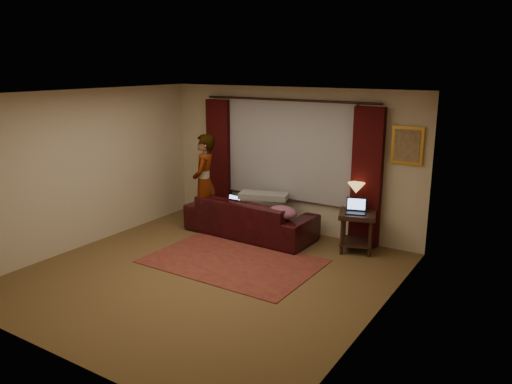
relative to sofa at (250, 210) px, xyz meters
The scene contains 20 objects.
floor 1.91m from the sofa, 77.31° to the right, with size 5.00×5.00×0.01m, color brown.
ceiling 2.82m from the sofa, 77.31° to the right, with size 5.00×5.00×0.02m, color silver.
wall_back 1.15m from the sofa, 59.59° to the left, with size 5.00×0.02×2.60m, color beige.
wall_front 4.40m from the sofa, 84.60° to the right, with size 5.00×0.02×2.60m, color beige.
wall_left 2.89m from the sofa, 139.20° to the right, with size 0.02×5.00×2.60m, color beige.
wall_right 3.52m from the sofa, 31.86° to the right, with size 0.02×5.00×2.60m, color beige.
sheer_curtain 1.27m from the sofa, 57.28° to the left, with size 2.50×0.05×1.80m, color #9A9AA2.
drape_left 1.43m from the sofa, 151.91° to the left, with size 0.50×0.14×2.30m, color #350809.
drape_right 2.11m from the sofa, 17.01° to the left, with size 0.50×0.14×2.30m, color #350809.
curtain_rod 2.03m from the sofa, 55.10° to the left, with size 0.04×0.04×3.40m, color black.
picture_frame 2.89m from the sofa, 14.82° to the left, with size 0.50×0.04×0.60m, color gold.
sofa is the anchor object (origin of this frame).
throw_blanket 0.55m from the sofa, 56.96° to the left, with size 0.87×0.35×0.10m, color gray.
clothing_pile 0.80m from the sofa, 14.93° to the right, with size 0.52×0.40×0.22m, color #83465C.
laptop_sofa 0.38m from the sofa, 161.88° to the right, with size 0.30×0.33×0.22m, color black, non-canonical shape.
area_rug 1.36m from the sofa, 69.41° to the right, with size 2.59×1.73×0.01m, color maroon.
end_table 1.93m from the sofa, ahead, with size 0.57×0.57×0.66m, color black.
tiffany_lamp 1.89m from the sofa, 12.43° to the left, with size 0.28×0.28×0.45m, color olive, non-canonical shape.
laptop_table 1.93m from the sofa, ahead, with size 0.32×0.35×0.23m, color black, non-canonical shape.
person 0.98m from the sofa, 168.64° to the right, with size 0.52×0.52×1.78m, color gray.
Camera 1 is at (4.22, -5.33, 2.99)m, focal length 35.00 mm.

